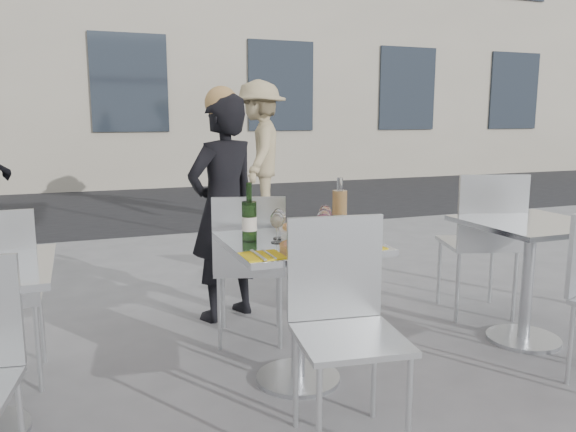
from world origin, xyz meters
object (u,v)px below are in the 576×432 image
object	(u,v)px
main_table	(298,281)
pedestrian_b	(259,152)
side_chair_rfar	(484,233)
pizza_near	(315,246)
chair_far	(250,257)
wineglass_red_a	(324,218)
wine_bottle	(249,219)
wineglass_red_b	(325,214)
carafe	(340,209)
wineglass_white_a	(277,221)
chair_near	(343,310)
salad_plate	(302,232)
napkin_left	(262,255)
side_table_right	(529,256)
wineglass_white_b	(279,218)
napkin_right	(362,246)
pizza_far	(307,228)
woman_diner	(224,209)
sugar_shaker	(337,224)

from	to	relation	value
main_table	pedestrian_b	distance (m)	4.58
side_chair_rfar	pizza_near	xyz separation A→B (m)	(-1.51, -0.61, 0.17)
chair_far	wineglass_red_a	xyz separation A→B (m)	(0.22, -0.57, 0.32)
wine_bottle	wineglass_red_b	xyz separation A→B (m)	(0.43, 0.03, -0.00)
carafe	wineglass_white_a	world-z (taller)	carafe
pedestrian_b	wineglass_white_a	world-z (taller)	pedestrian_b
chair_near	salad_plate	size ratio (longest dim) A/B	4.27
chair_far	pedestrian_b	xyz separation A→B (m)	(1.30, 3.85, 0.37)
chair_near	main_table	bearing A→B (deg)	96.92
wineglass_red_a	napkin_left	world-z (taller)	wineglass_red_a
carafe	wineglass_red_b	world-z (taller)	carafe
side_table_right	salad_plate	bearing A→B (deg)	178.87
side_chair_rfar	wineglass_red_a	world-z (taller)	side_chair_rfar
chair_far	salad_plate	size ratio (longest dim) A/B	4.18
chair_near	wineglass_white_b	size ratio (longest dim) A/B	5.97
napkin_right	wineglass_red_a	bearing A→B (deg)	107.28
carafe	napkin_right	bearing A→B (deg)	-100.75
pizza_far	napkin_left	bearing A→B (deg)	-131.84
pizza_near	napkin_left	xyz separation A→B (m)	(-0.28, -0.06, -0.01)
salad_plate	carafe	xyz separation A→B (m)	(0.27, 0.13, 0.08)
wineglass_red_b	napkin_left	size ratio (longest dim) A/B	0.79
main_table	woman_diner	bearing A→B (deg)	96.14
carafe	wineglass_red_a	xyz separation A→B (m)	(-0.18, -0.18, -0.01)
side_table_right	sugar_shaker	distance (m)	1.28
pizza_far	pedestrian_b	bearing A→B (deg)	75.62
chair_far	wineglass_white_b	distance (m)	0.57
wineglass_white_a	napkin_right	distance (m)	0.43
napkin_left	wineglass_white_a	bearing A→B (deg)	56.29
pizza_far	sugar_shaker	xyz separation A→B (m)	(0.11, -0.15, 0.04)
main_table	carafe	xyz separation A→B (m)	(0.30, 0.16, 0.33)
napkin_right	side_table_right	bearing A→B (deg)	3.35
side_chair_rfar	napkin_left	size ratio (longest dim) A/B	5.00
side_table_right	pedestrian_b	xyz separation A→B (m)	(-0.29, 4.40, 0.38)
carafe	pizza_near	bearing A→B (deg)	-130.71
salad_plate	wineglass_white_b	size ratio (longest dim) A/B	1.40
sugar_shaker	wineglass_red_a	world-z (taller)	wineglass_red_a
woman_diner	wineglass_white_b	distance (m)	1.00
main_table	chair_near	xyz separation A→B (m)	(-0.01, -0.52, 0.02)
woman_diner	pizza_far	size ratio (longest dim) A/B	4.86
pizza_far	sugar_shaker	distance (m)	0.19
wineglass_white_b	wineglass_red_b	xyz separation A→B (m)	(0.27, 0.02, 0.00)
pizza_far	wineglass_white_b	bearing A→B (deg)	-147.09
carafe	wineglass_red_a	world-z (taller)	carafe
sugar_shaker	pedestrian_b	bearing A→B (deg)	77.46
side_chair_rfar	napkin_left	distance (m)	1.92
carafe	napkin_right	distance (m)	0.43
napkin_left	wine_bottle	bearing A→B (deg)	83.12
chair_near	sugar_shaker	distance (m)	0.69
main_table	chair_near	size ratio (longest dim) A/B	0.80
side_chair_rfar	wineglass_red_b	size ratio (longest dim) A/B	6.35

